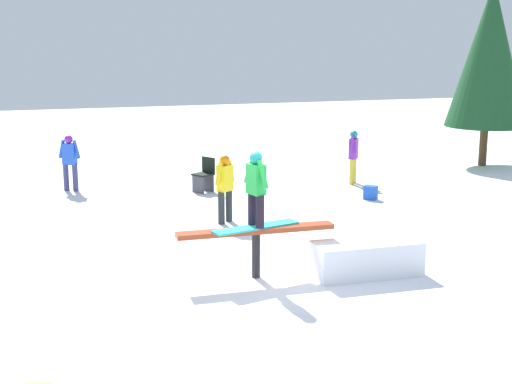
{
  "coord_description": "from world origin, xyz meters",
  "views": [
    {
      "loc": [
        3.37,
        10.69,
        3.88
      ],
      "look_at": [
        0.0,
        0.0,
        1.44
      ],
      "focal_mm": 50.0,
      "sensor_mm": 36.0,
      "label": 1
    }
  ],
  "objects_px": {
    "main_rider_on_rail": "(256,192)",
    "bystander_yellow": "(225,185)",
    "bystander_purple": "(353,154)",
    "folding_chair": "(204,176)",
    "pine_tree_near": "(489,55)",
    "bystander_blue": "(70,160)",
    "backpack_on_snow": "(371,193)",
    "rail_feature": "(256,235)"
  },
  "relations": [
    {
      "from": "main_rider_on_rail",
      "to": "bystander_yellow",
      "type": "height_order",
      "value": "main_rider_on_rail"
    },
    {
      "from": "bystander_purple",
      "to": "bystander_blue",
      "type": "distance_m",
      "value": 7.45
    },
    {
      "from": "bystander_purple",
      "to": "backpack_on_snow",
      "type": "relative_size",
      "value": 4.24
    },
    {
      "from": "bystander_blue",
      "to": "backpack_on_snow",
      "type": "xyz_separation_m",
      "value": [
        -6.92,
        3.22,
        -0.64
      ]
    },
    {
      "from": "rail_feature",
      "to": "pine_tree_near",
      "type": "xyz_separation_m",
      "value": [
        -9.83,
        -7.9,
        2.65
      ]
    },
    {
      "from": "bystander_yellow",
      "to": "folding_chair",
      "type": "distance_m",
      "value": 3.22
    },
    {
      "from": "bystander_yellow",
      "to": "bystander_blue",
      "type": "height_order",
      "value": "bystander_yellow"
    },
    {
      "from": "backpack_on_snow",
      "to": "bystander_yellow",
      "type": "bearing_deg",
      "value": -115.57
    },
    {
      "from": "rail_feature",
      "to": "folding_chair",
      "type": "distance_m",
      "value": 6.8
    },
    {
      "from": "bystander_blue",
      "to": "folding_chair",
      "type": "distance_m",
      "value": 3.48
    },
    {
      "from": "main_rider_on_rail",
      "to": "bystander_yellow",
      "type": "bearing_deg",
      "value": -110.97
    },
    {
      "from": "main_rider_on_rail",
      "to": "bystander_purple",
      "type": "xyz_separation_m",
      "value": [
        -4.82,
        -6.57,
        -0.63
      ]
    },
    {
      "from": "bystander_yellow",
      "to": "pine_tree_near",
      "type": "height_order",
      "value": "pine_tree_near"
    },
    {
      "from": "bystander_yellow",
      "to": "bystander_purple",
      "type": "xyz_separation_m",
      "value": [
        -4.38,
        -2.99,
        -0.01
      ]
    },
    {
      "from": "backpack_on_snow",
      "to": "rail_feature",
      "type": "bearing_deg",
      "value": -84.27
    },
    {
      "from": "rail_feature",
      "to": "main_rider_on_rail",
      "type": "bearing_deg",
      "value": 0.0
    },
    {
      "from": "bystander_purple",
      "to": "folding_chair",
      "type": "relative_size",
      "value": 1.64
    },
    {
      "from": "bystander_yellow",
      "to": "pine_tree_near",
      "type": "bearing_deg",
      "value": -12.45
    },
    {
      "from": "bystander_blue",
      "to": "pine_tree_near",
      "type": "distance_m",
      "value": 12.61
    },
    {
      "from": "folding_chair",
      "to": "rail_feature",
      "type": "bearing_deg",
      "value": -37.69
    },
    {
      "from": "rail_feature",
      "to": "folding_chair",
      "type": "relative_size",
      "value": 3.0
    },
    {
      "from": "bystander_purple",
      "to": "bystander_blue",
      "type": "xyz_separation_m",
      "value": [
        7.33,
        -1.32,
        0.0
      ]
    },
    {
      "from": "bystander_yellow",
      "to": "bystander_blue",
      "type": "relative_size",
      "value": 1.01
    },
    {
      "from": "bystander_yellow",
      "to": "backpack_on_snow",
      "type": "xyz_separation_m",
      "value": [
        -3.97,
        -1.09,
        -0.65
      ]
    },
    {
      "from": "rail_feature",
      "to": "backpack_on_snow",
      "type": "xyz_separation_m",
      "value": [
        -4.4,
        -4.66,
        -0.55
      ]
    },
    {
      "from": "folding_chair",
      "to": "backpack_on_snow",
      "type": "height_order",
      "value": "folding_chair"
    },
    {
      "from": "bystander_yellow",
      "to": "backpack_on_snow",
      "type": "relative_size",
      "value": 4.31
    },
    {
      "from": "main_rider_on_rail",
      "to": "bystander_blue",
      "type": "distance_m",
      "value": 8.3
    },
    {
      "from": "main_rider_on_rail",
      "to": "pine_tree_near",
      "type": "xyz_separation_m",
      "value": [
        -9.83,
        -7.9,
        1.93
      ]
    },
    {
      "from": "bystander_yellow",
      "to": "main_rider_on_rail",
      "type": "bearing_deg",
      "value": -134.19
    },
    {
      "from": "bystander_yellow",
      "to": "bystander_purple",
      "type": "relative_size",
      "value": 1.02
    },
    {
      "from": "rail_feature",
      "to": "bystander_purple",
      "type": "height_order",
      "value": "bystander_purple"
    },
    {
      "from": "main_rider_on_rail",
      "to": "bystander_blue",
      "type": "xyz_separation_m",
      "value": [
        2.52,
        -7.89,
        -0.63
      ]
    },
    {
      "from": "bystander_yellow",
      "to": "backpack_on_snow",
      "type": "distance_m",
      "value": 4.16
    },
    {
      "from": "rail_feature",
      "to": "bystander_blue",
      "type": "height_order",
      "value": "bystander_blue"
    },
    {
      "from": "main_rider_on_rail",
      "to": "pine_tree_near",
      "type": "bearing_deg",
      "value": -155.17
    },
    {
      "from": "folding_chair",
      "to": "pine_tree_near",
      "type": "relative_size",
      "value": 0.16
    },
    {
      "from": "main_rider_on_rail",
      "to": "pine_tree_near",
      "type": "distance_m",
      "value": 12.76
    },
    {
      "from": "main_rider_on_rail",
      "to": "rail_feature",
      "type": "bearing_deg",
      "value": 0.0
    },
    {
      "from": "bystander_yellow",
      "to": "bystander_blue",
      "type": "bearing_deg",
      "value": 87.23
    },
    {
      "from": "bystander_purple",
      "to": "backpack_on_snow",
      "type": "bearing_deg",
      "value": 23.85
    },
    {
      "from": "bystander_yellow",
      "to": "folding_chair",
      "type": "xyz_separation_m",
      "value": [
        -0.31,
        -3.18,
        -0.41
      ]
    }
  ]
}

